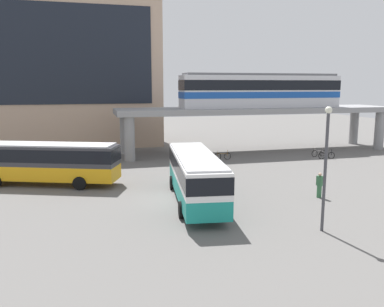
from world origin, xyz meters
The scene contains 11 objects.
ground_plane centered at (0.00, 10.00, 0.00)m, with size 120.00×120.00×0.00m, color #605E5B.
station_building centered at (-10.68, 28.78, 10.08)m, with size 28.99×11.58×20.16m.
elevated_platform centered at (13.57, 17.02, 4.41)m, with size 32.22×6.34×5.10m.
train centered at (14.02, 17.02, 7.07)m, with size 18.77×2.96×3.84m.
bus_main centered at (1.27, -1.11, 1.99)m, with size 3.91×11.27×3.22m.
bus_secondary centered at (-8.55, 6.31, 1.99)m, with size 11.22×6.33×3.22m.
bicycle_brown centered at (8.04, 12.91, 0.36)m, with size 1.79×0.25×1.04m.
bicycle_black centered at (18.73, 10.56, 0.36)m, with size 1.78×0.32×1.04m.
bicycle_silver centered at (18.69, 11.99, 0.36)m, with size 1.79×0.23×1.04m.
pedestrian_walking_across centered at (9.78, -2.20, 0.81)m, with size 0.40×0.47×1.73m.
lamp_post centered at (6.36, -7.88, 3.84)m, with size 0.36×0.36×6.54m.
Camera 1 is at (-5.39, -25.49, 7.57)m, focal length 37.23 mm.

